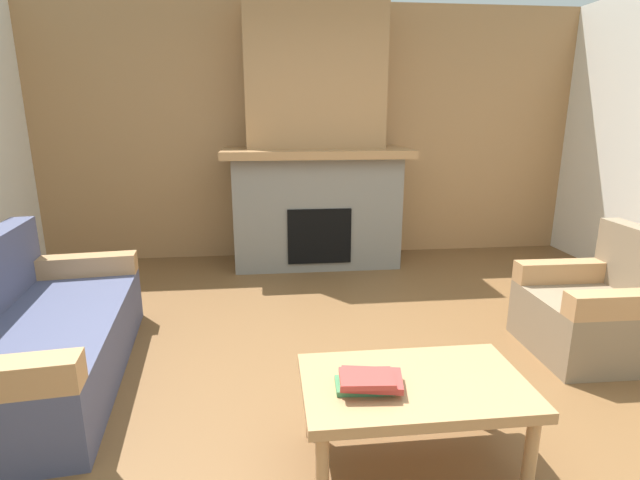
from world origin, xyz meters
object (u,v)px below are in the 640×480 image
at_px(couch, 35,338).
at_px(coffee_table, 414,391).
at_px(fireplace, 315,154).
at_px(armchair, 598,311).

height_order(couch, coffee_table, couch).
height_order(fireplace, couch, fireplace).
distance_m(couch, armchair, 3.59).
bearing_deg(coffee_table, couch, 155.20).
bearing_deg(fireplace, armchair, -53.56).
xyz_separation_m(armchair, coffee_table, (-1.56, -0.92, 0.08)).
bearing_deg(fireplace, couch, -130.32).
distance_m(fireplace, armchair, 2.95).
bearing_deg(armchair, fireplace, 126.44).
height_order(fireplace, coffee_table, fireplace).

